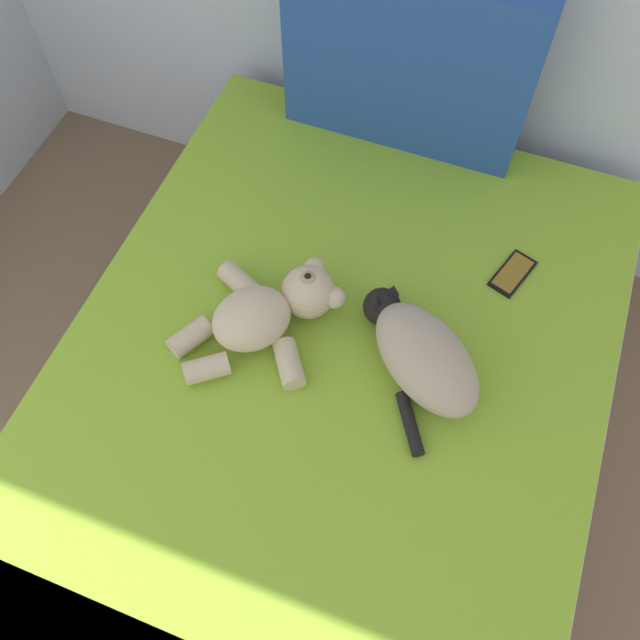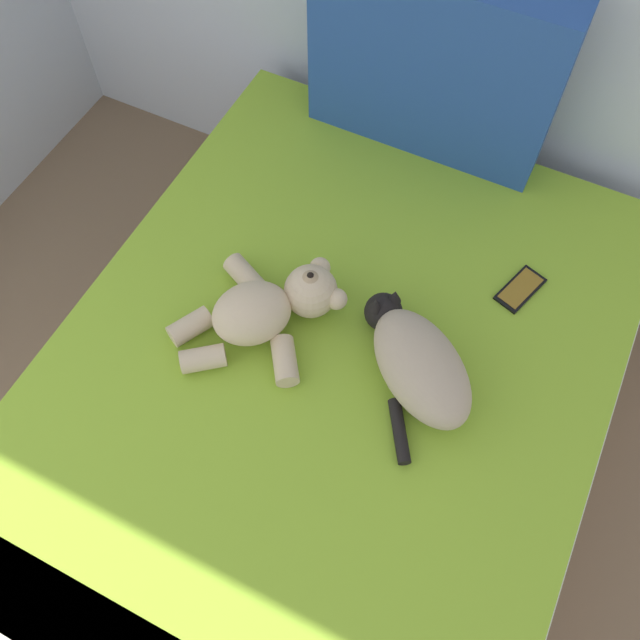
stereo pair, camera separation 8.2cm
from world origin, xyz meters
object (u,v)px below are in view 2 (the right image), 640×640
Objects in this scene: cell_phone at (520,289)px; bed at (320,420)px; teddy_bear at (269,308)px; patterned_cushion at (433,66)px; cat at (417,362)px.

bed is at bearing -127.66° from cell_phone.
cell_phone is at bearing 34.26° from teddy_bear.
teddy_bear is at bearing -97.89° from patterned_cushion.
cat is (0.21, 0.12, 0.35)m from bed.
bed is at bearing -150.33° from cat.
cell_phone is (0.16, 0.36, -0.07)m from cat.
teddy_bear is 2.66× the size of cell_phone.
cat is 0.40m from teddy_bear.
patterned_cushion is 0.84m from cat.
cat is 2.49× the size of cell_phone.
patterned_cushion is at bearing 95.42° from bed.
patterned_cushion reaches higher than cat.
teddy_bear reaches higher than cell_phone.
teddy_bear is (-0.40, -0.02, -0.01)m from cat.
cat is at bearing 29.67° from bed.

